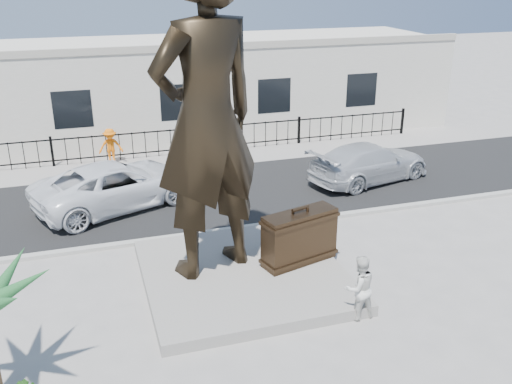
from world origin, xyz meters
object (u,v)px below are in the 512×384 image
at_px(statue, 206,120).
at_px(suitcase, 299,237).
at_px(car_white, 117,185).
at_px(tourist, 359,288).

height_order(statue, suitcase, statue).
relative_size(statue, car_white, 1.43).
distance_m(suitcase, car_white, 7.52).
bearing_deg(suitcase, statue, 153.79).
bearing_deg(statue, suitcase, 148.96).
distance_m(statue, tourist, 5.43).
distance_m(statue, suitcase, 4.10).
relative_size(tourist, car_white, 0.29).
bearing_deg(car_white, suitcase, -166.00).
relative_size(statue, suitcase, 3.90).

